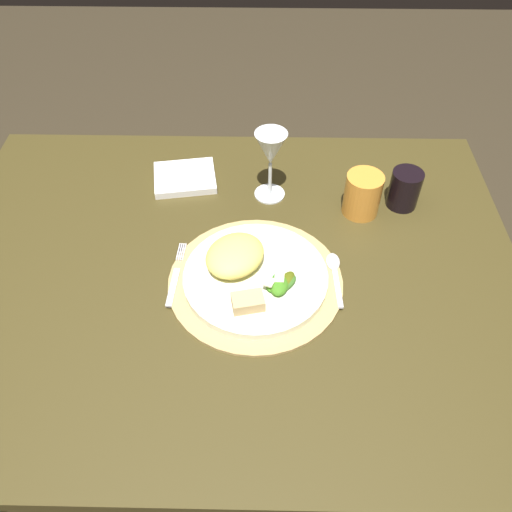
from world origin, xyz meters
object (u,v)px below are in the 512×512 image
at_px(dining_table, 229,313).
at_px(fork, 176,277).
at_px(napkin, 185,178).
at_px(dark_tumbler, 405,189).
at_px(amber_tumbler, 363,194).
at_px(dinner_plate, 256,277).
at_px(spoon, 334,270).
at_px(wine_glass, 271,152).

height_order(dining_table, fork, fork).
height_order(napkin, dark_tumbler, dark_tumbler).
relative_size(fork, amber_tumbler, 1.68).
bearing_deg(napkin, amber_tumbler, -13.84).
xyz_separation_m(dinner_plate, fork, (-0.15, 0.00, -0.01)).
height_order(dining_table, amber_tumbler, amber_tumbler).
xyz_separation_m(spoon, dark_tumbler, (0.16, 0.21, 0.03)).
xyz_separation_m(dining_table, dark_tumbler, (0.38, 0.20, 0.19)).
xyz_separation_m(napkin, wine_glass, (0.20, -0.05, 0.11)).
bearing_deg(napkin, dining_table, -67.39).
relative_size(fork, spoon, 1.17).
xyz_separation_m(dining_table, spoon, (0.21, -0.01, 0.16)).
relative_size(fork, dark_tumbler, 1.85).
height_order(dining_table, dark_tumbler, dark_tumbler).
bearing_deg(dark_tumbler, fork, -154.20).
bearing_deg(dark_tumbler, amber_tumbler, -165.38).
xyz_separation_m(wine_glass, dark_tumbler, (0.29, -0.03, -0.07)).
bearing_deg(dinner_plate, dark_tumbler, 36.04).
height_order(spoon, wine_glass, wine_glass).
distance_m(dining_table, wine_glass, 0.36).
bearing_deg(wine_glass, dinner_plate, -95.95).
bearing_deg(dark_tumbler, spoon, -128.80).
relative_size(spoon, napkin, 0.98).
height_order(dinner_plate, fork, dinner_plate).
relative_size(spoon, dark_tumbler, 1.58).
distance_m(dinner_plate, dark_tumbler, 0.39).
bearing_deg(dinner_plate, fork, 178.85).
distance_m(fork, dark_tumbler, 0.53).
xyz_separation_m(dinner_plate, dark_tumbler, (0.32, 0.23, 0.03)).
distance_m(dinner_plate, napkin, 0.35).
height_order(dinner_plate, napkin, dinner_plate).
bearing_deg(amber_tumbler, dining_table, -148.57).
bearing_deg(napkin, fork, -87.06).
bearing_deg(dining_table, fork, -161.83).
relative_size(dinner_plate, amber_tumbler, 2.91).
distance_m(napkin, amber_tumbler, 0.41).
xyz_separation_m(spoon, napkin, (-0.32, 0.28, -0.00)).
distance_m(spoon, amber_tumbler, 0.20).
xyz_separation_m(spoon, amber_tumbler, (0.07, 0.18, 0.04)).
distance_m(wine_glass, amber_tumbler, 0.22).
bearing_deg(napkin, dinner_plate, -60.80).
bearing_deg(amber_tumbler, dark_tumbler, 14.62).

